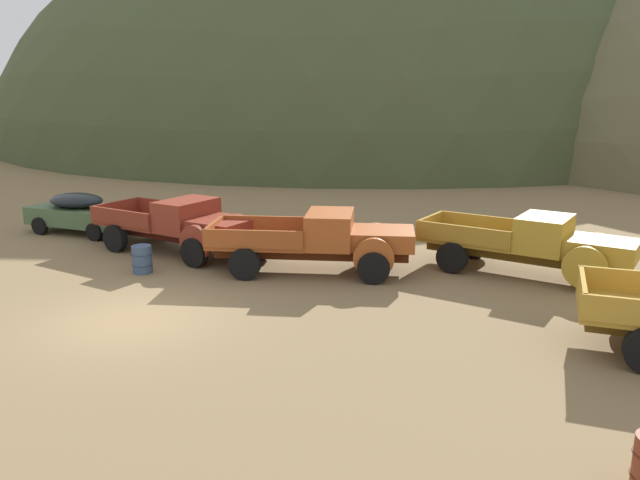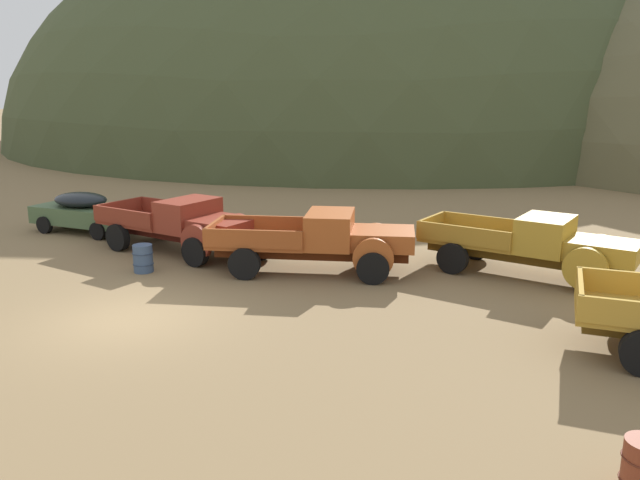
{
  "view_description": "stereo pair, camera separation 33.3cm",
  "coord_description": "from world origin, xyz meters",
  "px_view_note": "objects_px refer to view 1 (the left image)",
  "views": [
    {
      "loc": [
        10.44,
        -11.04,
        5.55
      ],
      "look_at": [
        2.5,
        5.6,
        1.07
      ],
      "focal_mm": 35.01,
      "sensor_mm": 36.0,
      "label": 1
    },
    {
      "loc": [
        10.74,
        -10.9,
        5.55
      ],
      "look_at": [
        2.5,
        5.6,
        1.07
      ],
      "focal_mm": 35.01,
      "sensor_mm": 36.0,
      "label": 2
    }
  ],
  "objects_px": {
    "oil_drum_foreground": "(142,259)",
    "truck_mustard": "(539,245)",
    "car_weathered_green": "(85,213)",
    "truck_rust_red": "(186,225)",
    "truck_oxide_orange": "(327,241)"
  },
  "relations": [
    {
      "from": "truck_rust_red",
      "to": "truck_mustard",
      "type": "relative_size",
      "value": 0.97
    },
    {
      "from": "oil_drum_foreground",
      "to": "truck_mustard",
      "type": "bearing_deg",
      "value": 23.55
    },
    {
      "from": "truck_rust_red",
      "to": "truck_mustard",
      "type": "height_order",
      "value": "same"
    },
    {
      "from": "truck_mustard",
      "to": "oil_drum_foreground",
      "type": "bearing_deg",
      "value": -148.54
    },
    {
      "from": "truck_mustard",
      "to": "truck_oxide_orange",
      "type": "bearing_deg",
      "value": -151.42
    },
    {
      "from": "car_weathered_green",
      "to": "truck_rust_red",
      "type": "height_order",
      "value": "truck_rust_red"
    },
    {
      "from": "truck_rust_red",
      "to": "oil_drum_foreground",
      "type": "height_order",
      "value": "truck_rust_red"
    },
    {
      "from": "car_weathered_green",
      "to": "oil_drum_foreground",
      "type": "distance_m",
      "value": 6.66
    },
    {
      "from": "truck_mustard",
      "to": "oil_drum_foreground",
      "type": "height_order",
      "value": "truck_mustard"
    },
    {
      "from": "truck_mustard",
      "to": "oil_drum_foreground",
      "type": "distance_m",
      "value": 12.1
    },
    {
      "from": "car_weathered_green",
      "to": "truck_mustard",
      "type": "height_order",
      "value": "truck_mustard"
    },
    {
      "from": "car_weathered_green",
      "to": "truck_mustard",
      "type": "bearing_deg",
      "value": 2.14
    },
    {
      "from": "truck_rust_red",
      "to": "oil_drum_foreground",
      "type": "relative_size",
      "value": 7.19
    },
    {
      "from": "car_weathered_green",
      "to": "truck_oxide_orange",
      "type": "bearing_deg",
      "value": -6.96
    },
    {
      "from": "car_weathered_green",
      "to": "truck_rust_red",
      "type": "xyz_separation_m",
      "value": [
        5.54,
        -0.86,
        0.18
      ]
    }
  ]
}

